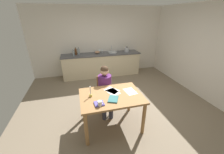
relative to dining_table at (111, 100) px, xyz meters
name	(u,v)px	position (x,y,z in m)	size (l,w,h in m)	color
ground_plane	(118,107)	(0.34, 0.60, -0.68)	(5.20, 5.20, 0.04)	#7A6B56
wall_back	(99,41)	(0.34, 3.20, 0.64)	(5.20, 0.12, 2.60)	silver
wall_right	(209,53)	(2.94, 0.60, 0.64)	(0.12, 5.20, 2.60)	silver
kitchen_counter	(102,64)	(0.34, 2.84, -0.21)	(3.01, 0.64, 0.90)	beige
dining_table	(111,100)	(0.00, 0.00, 0.00)	(1.25, 0.89, 0.77)	#9E7042
chair_at_table	(105,91)	(0.00, 0.69, -0.18)	(0.43, 0.43, 0.86)	#9E7042
person_seated	(105,87)	(-0.01, 0.54, 0.02)	(0.34, 0.61, 1.19)	#592666
coffee_mug	(100,103)	(-0.28, -0.29, 0.16)	(0.12, 0.08, 0.10)	white
candlestick	(91,94)	(-0.41, 0.05, 0.18)	(0.06, 0.06, 0.23)	gold
book_magazine	(99,104)	(-0.29, -0.24, 0.13)	(0.17, 0.17, 0.02)	#5C51B5
book_cookery	(113,99)	(0.00, -0.16, 0.13)	(0.18, 0.24, 0.02)	#326D6F
paper_letter	(112,90)	(0.06, 0.19, 0.12)	(0.21, 0.30, 0.00)	white
paper_bill	(130,91)	(0.43, 0.05, 0.12)	(0.21, 0.30, 0.00)	white
paper_envelope	(113,92)	(0.07, 0.12, 0.12)	(0.21, 0.30, 0.00)	white
sink_unit	(113,52)	(0.78, 2.84, 0.26)	(0.36, 0.36, 0.24)	#B2B7BC
bottle_oil	(73,53)	(-0.70, 2.74, 0.35)	(0.07, 0.07, 0.25)	#8C999E
bottle_vinegar	(76,52)	(-0.61, 2.90, 0.35)	(0.08, 0.08, 0.27)	#593319
bottle_wine_red	(79,51)	(-0.51, 2.92, 0.35)	(0.08, 0.08, 0.27)	#8C999E
mixing_bowl	(97,52)	(0.19, 2.91, 0.28)	(0.19, 0.19, 0.09)	tan
stovetop_kettle	(127,49)	(1.38, 2.84, 0.34)	(0.18, 0.18, 0.22)	#B7BABF
wine_glass_near_sink	(102,50)	(0.40, 2.99, 0.35)	(0.07, 0.07, 0.15)	silver
wine_glass_by_kettle	(99,50)	(0.28, 2.99, 0.35)	(0.07, 0.07, 0.15)	silver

